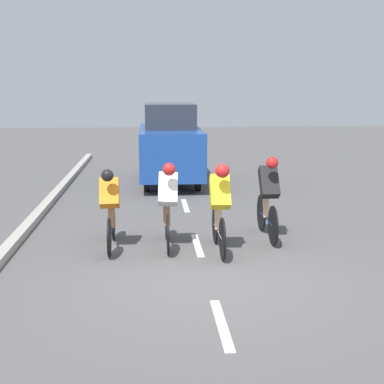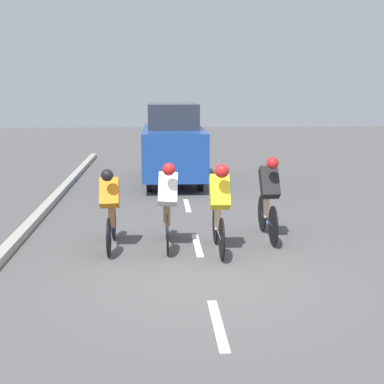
# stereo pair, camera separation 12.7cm
# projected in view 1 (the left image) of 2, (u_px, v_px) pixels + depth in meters

# --- Properties ---
(ground_plane) EXTENTS (60.00, 60.00, 0.00)m
(ground_plane) POSITION_uv_depth(u_px,v_px,m) (207.00, 276.00, 7.81)
(ground_plane) COLOR #565454
(lane_stripe_near) EXTENTS (0.12, 1.40, 0.01)m
(lane_stripe_near) POSITION_uv_depth(u_px,v_px,m) (222.00, 324.00, 6.24)
(lane_stripe_near) COLOR white
(lane_stripe_near) RESTS_ON ground
(lane_stripe_mid) EXTENTS (0.12, 1.40, 0.01)m
(lane_stripe_mid) POSITION_uv_depth(u_px,v_px,m) (197.00, 245.00, 9.37)
(lane_stripe_mid) COLOR white
(lane_stripe_mid) RESTS_ON ground
(lane_stripe_far) EXTENTS (0.12, 1.40, 0.01)m
(lane_stripe_far) POSITION_uv_depth(u_px,v_px,m) (185.00, 205.00, 12.50)
(lane_stripe_far) COLOR white
(lane_stripe_far) RESTS_ON ground
(curb) EXTENTS (0.20, 24.64, 0.14)m
(curb) POSITION_uv_depth(u_px,v_px,m) (11.00, 245.00, 9.11)
(curb) COLOR #A8A399
(curb) RESTS_ON ground
(cyclist_white) EXTENTS (0.35, 1.62, 1.51)m
(cyclist_white) POSITION_uv_depth(u_px,v_px,m) (168.00, 203.00, 9.09)
(cyclist_white) COLOR black
(cyclist_white) RESTS_ON ground
(cyclist_yellow) EXTENTS (0.33, 1.65, 1.53)m
(cyclist_yellow) POSITION_uv_depth(u_px,v_px,m) (220.00, 205.00, 8.82)
(cyclist_yellow) COLOR black
(cyclist_yellow) RESTS_ON ground
(cyclist_orange) EXTENTS (0.33, 1.67, 1.41)m
(cyclist_orange) POSITION_uv_depth(u_px,v_px,m) (110.00, 207.00, 9.02)
(cyclist_orange) COLOR black
(cyclist_orange) RESTS_ON ground
(cyclist_black) EXTENTS (0.32, 1.70, 1.54)m
(cyclist_black) POSITION_uv_depth(u_px,v_px,m) (268.00, 196.00, 9.63)
(cyclist_black) COLOR black
(cyclist_black) RESTS_ON ground
(support_car) EXTENTS (1.70, 4.21, 2.27)m
(support_car) POSITION_uv_depth(u_px,v_px,m) (170.00, 144.00, 15.36)
(support_car) COLOR black
(support_car) RESTS_ON ground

